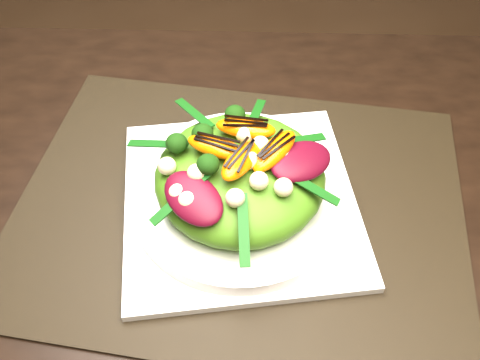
{
  "coord_description": "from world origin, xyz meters",
  "views": [
    {
      "loc": [
        0.14,
        -0.31,
        1.27
      ],
      "look_at": [
        0.13,
        0.07,
        0.8
      ],
      "focal_mm": 38.0,
      "sensor_mm": 36.0,
      "label": 1
    }
  ],
  "objects_px": {
    "plate_base": "(240,200)",
    "orange_segment": "(240,140)",
    "lettuce_mound": "(240,176)",
    "dining_table": "(131,260)",
    "placemat": "(240,204)",
    "salad_bowl": "(240,193)"
  },
  "relations": [
    {
      "from": "plate_base",
      "to": "orange_segment",
      "type": "bearing_deg",
      "value": 90.42
    },
    {
      "from": "salad_bowl",
      "to": "orange_segment",
      "type": "distance_m",
      "value": 0.08
    },
    {
      "from": "placemat",
      "to": "orange_segment",
      "type": "bearing_deg",
      "value": 90.42
    },
    {
      "from": "dining_table",
      "to": "lettuce_mound",
      "type": "xyz_separation_m",
      "value": [
        0.13,
        0.07,
        0.08
      ]
    },
    {
      "from": "plate_base",
      "to": "salad_bowl",
      "type": "distance_m",
      "value": 0.02
    },
    {
      "from": "plate_base",
      "to": "salad_bowl",
      "type": "height_order",
      "value": "salad_bowl"
    },
    {
      "from": "plate_base",
      "to": "salad_bowl",
      "type": "bearing_deg",
      "value": 180.0
    },
    {
      "from": "placemat",
      "to": "lettuce_mound",
      "type": "height_order",
      "value": "lettuce_mound"
    },
    {
      "from": "placemat",
      "to": "salad_bowl",
      "type": "distance_m",
      "value": 0.02
    },
    {
      "from": "dining_table",
      "to": "lettuce_mound",
      "type": "bearing_deg",
      "value": 28.78
    },
    {
      "from": "plate_base",
      "to": "salad_bowl",
      "type": "xyz_separation_m",
      "value": [
        -0.0,
        0.0,
        0.02
      ]
    },
    {
      "from": "placemat",
      "to": "plate_base",
      "type": "bearing_deg",
      "value": -26.57
    },
    {
      "from": "placemat",
      "to": "salad_bowl",
      "type": "relative_size",
      "value": 2.07
    },
    {
      "from": "dining_table",
      "to": "plate_base",
      "type": "bearing_deg",
      "value": 28.78
    },
    {
      "from": "lettuce_mound",
      "to": "orange_segment",
      "type": "height_order",
      "value": "orange_segment"
    },
    {
      "from": "plate_base",
      "to": "lettuce_mound",
      "type": "bearing_deg",
      "value": 180.0
    },
    {
      "from": "placemat",
      "to": "orange_segment",
      "type": "distance_m",
      "value": 0.1
    },
    {
      "from": "lettuce_mound",
      "to": "dining_table",
      "type": "bearing_deg",
      "value": -151.22
    },
    {
      "from": "placemat",
      "to": "salad_bowl",
      "type": "xyz_separation_m",
      "value": [
        0.0,
        -0.0,
        0.02
      ]
    },
    {
      "from": "plate_base",
      "to": "orange_segment",
      "type": "distance_m",
      "value": 0.09
    },
    {
      "from": "lettuce_mound",
      "to": "orange_segment",
      "type": "distance_m",
      "value": 0.05
    },
    {
      "from": "salad_bowl",
      "to": "lettuce_mound",
      "type": "distance_m",
      "value": 0.03
    }
  ]
}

